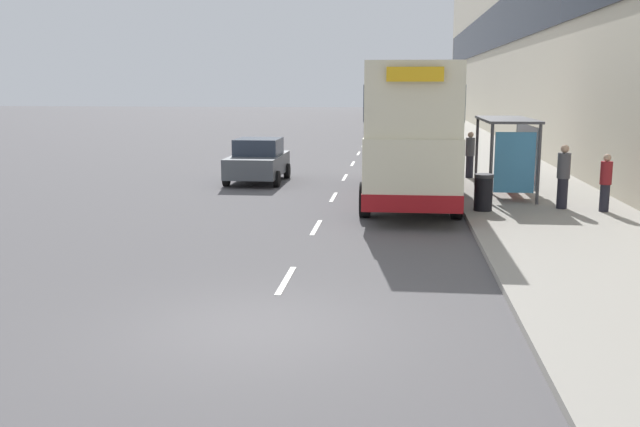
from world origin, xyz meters
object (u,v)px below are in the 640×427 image
(car_0, at_px, (411,121))
(pedestrian_at_shelter, at_px, (509,154))
(pedestrian_1, at_px, (521,165))
(pedestrian_4, at_px, (563,176))
(pedestrian_2, at_px, (470,154))
(double_decker_bus_near, at_px, (410,129))
(pedestrian_3, at_px, (606,182))
(litter_bin, at_px, (483,192))
(bus_shelter, at_px, (513,142))
(car_1, at_px, (258,161))

(car_0, xyz_separation_m, pedestrian_at_shelter, (3.23, -28.44, 0.14))
(pedestrian_1, bearing_deg, pedestrian_4, -82.06)
(pedestrian_1, height_order, pedestrian_2, pedestrian_2)
(car_0, bearing_deg, double_decker_bus_near, -91.18)
(car_0, relative_size, pedestrian_1, 2.62)
(car_0, xyz_separation_m, pedestrian_2, (1.72, -28.80, 0.15))
(pedestrian_2, height_order, pedestrian_3, pedestrian_2)
(pedestrian_3, bearing_deg, litter_bin, -176.71)
(pedestrian_at_shelter, height_order, litter_bin, pedestrian_at_shelter)
(double_decker_bus_near, bearing_deg, pedestrian_1, 25.99)
(bus_shelter, bearing_deg, double_decker_bus_near, -174.17)
(double_decker_bus_near, relative_size, pedestrian_3, 6.40)
(pedestrian_1, bearing_deg, pedestrian_2, 116.27)
(car_1, height_order, pedestrian_3, pedestrian_3)
(bus_shelter, xyz_separation_m, litter_bin, (-1.22, -2.94, -1.21))
(pedestrian_1, bearing_deg, bus_shelter, -109.98)
(bus_shelter, distance_m, double_decker_bus_near, 3.34)
(pedestrian_3, distance_m, litter_bin, 3.42)
(bus_shelter, distance_m, pedestrian_at_shelter, 4.95)
(car_1, height_order, litter_bin, car_1)
(double_decker_bus_near, height_order, car_0, double_decker_bus_near)
(car_1, relative_size, pedestrian_at_shelter, 2.27)
(litter_bin, bearing_deg, double_decker_bus_near, 128.53)
(pedestrian_2, height_order, pedestrian_4, pedestrian_4)
(bus_shelter, distance_m, car_0, 33.40)
(bus_shelter, xyz_separation_m, pedestrian_3, (2.18, -2.75, -0.90))
(car_0, bearing_deg, pedestrian_at_shelter, -83.52)
(bus_shelter, height_order, double_decker_bus_near, double_decker_bus_near)
(pedestrian_4, bearing_deg, car_0, 95.94)
(pedestrian_2, distance_m, litter_bin, 7.44)
(pedestrian_3, height_order, pedestrian_4, pedestrian_4)
(car_0, distance_m, pedestrian_3, 36.35)
(bus_shelter, distance_m, pedestrian_2, 4.64)
(pedestrian_at_shelter, relative_size, pedestrian_2, 0.99)
(bus_shelter, relative_size, car_1, 1.05)
(pedestrian_4, xyz_separation_m, litter_bin, (-2.33, -0.60, -0.42))
(car_1, bearing_deg, litter_bin, 140.87)
(car_1, xyz_separation_m, pedestrian_1, (9.56, -1.84, 0.16))
(double_decker_bus_near, relative_size, car_0, 2.41)
(pedestrian_3, xyz_separation_m, litter_bin, (-3.40, -0.20, -0.31))
(bus_shelter, bearing_deg, pedestrian_at_shelter, 82.64)
(car_0, bearing_deg, car_1, -102.08)
(car_0, bearing_deg, litter_bin, -87.82)
(car_0, bearing_deg, pedestrian_1, -84.30)
(pedestrian_at_shelter, height_order, pedestrian_4, pedestrian_4)
(car_1, height_order, pedestrian_at_shelter, pedestrian_at_shelter)
(double_decker_bus_near, height_order, pedestrian_3, double_decker_bus_near)
(car_0, relative_size, pedestrian_2, 2.45)
(pedestrian_3, relative_size, pedestrian_4, 0.88)
(double_decker_bus_near, distance_m, litter_bin, 3.70)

